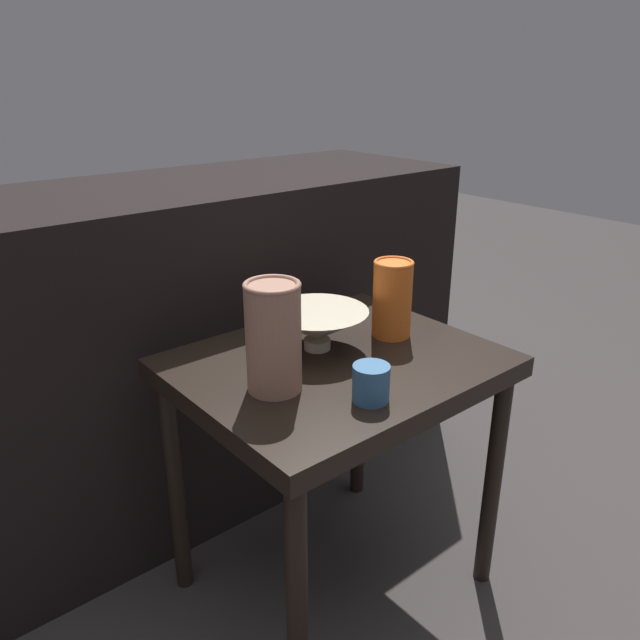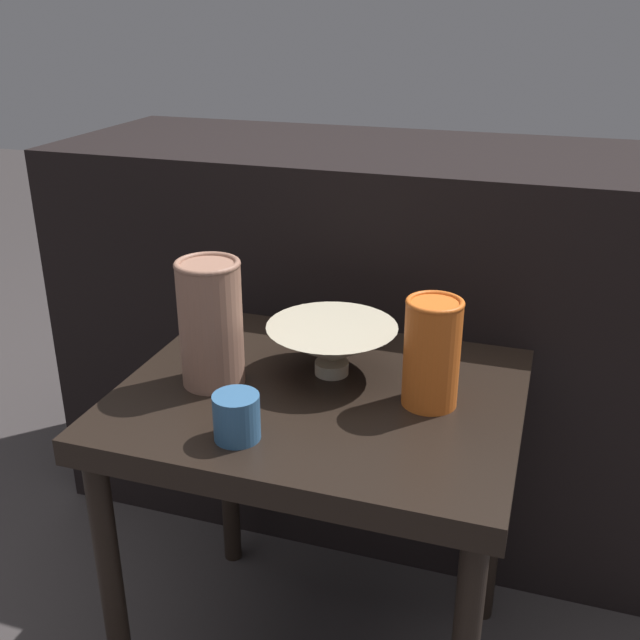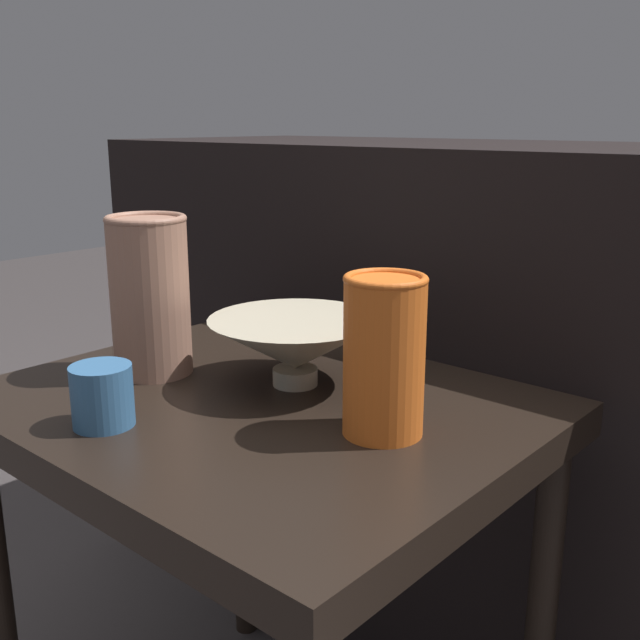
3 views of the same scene
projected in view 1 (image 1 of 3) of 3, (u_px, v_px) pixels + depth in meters
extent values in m
plane|color=#383333|center=(334.00, 579.00, 1.41)|extent=(8.00, 8.00, 0.00)
cube|color=black|center=(336.00, 367.00, 1.21)|extent=(0.60, 0.49, 0.04)
cylinder|color=black|center=(297.00, 611.00, 1.01)|extent=(0.04, 0.04, 0.51)
cylinder|color=black|center=(493.00, 483.00, 1.32)|extent=(0.04, 0.04, 0.51)
cylinder|color=black|center=(176.00, 488.00, 1.31)|extent=(0.04, 0.04, 0.51)
cylinder|color=black|center=(359.00, 407.00, 1.62)|extent=(0.04, 0.04, 0.51)
cube|color=black|center=(201.00, 339.00, 1.64)|extent=(1.42, 0.50, 0.82)
cylinder|color=#B2A88E|center=(318.00, 343.00, 1.24)|extent=(0.05, 0.05, 0.02)
cone|color=#B2A88E|center=(318.00, 325.00, 1.23)|extent=(0.20, 0.20, 0.06)
cylinder|color=#996B56|center=(274.00, 338.00, 1.05)|extent=(0.10, 0.10, 0.19)
torus|color=#996B56|center=(272.00, 285.00, 1.02)|extent=(0.10, 0.10, 0.01)
cylinder|color=orange|center=(392.00, 300.00, 1.28)|extent=(0.08, 0.08, 0.16)
torus|color=orange|center=(394.00, 263.00, 1.25)|extent=(0.08, 0.08, 0.01)
cylinder|color=#33608E|center=(371.00, 383.00, 1.04)|extent=(0.06, 0.06, 0.06)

